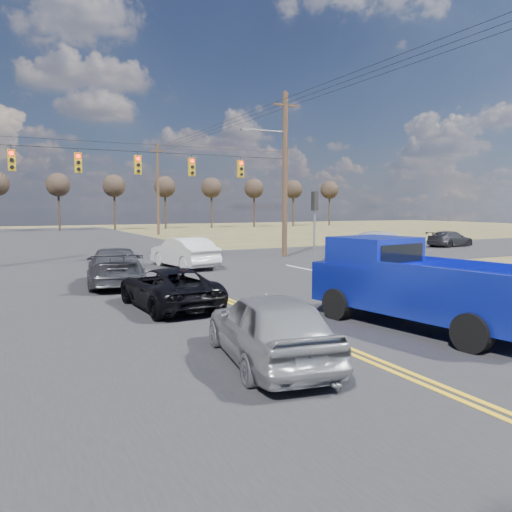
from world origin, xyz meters
name	(u,v)px	position (x,y,z in m)	size (l,w,h in m)	color
ground	(342,349)	(0.00, 0.00, 0.00)	(160.00, 160.00, 0.00)	brown
road_main	(190,285)	(0.00, 10.00, 0.00)	(14.00, 120.00, 0.02)	#28282B
road_cross	(140,265)	(0.00, 18.00, 0.00)	(120.00, 12.00, 0.02)	#28282B
signal_gantry	(148,170)	(0.50, 17.79, 5.06)	(19.60, 4.83, 10.00)	#473323
utility_poles	(143,165)	(0.00, 17.00, 5.23)	(19.60, 58.32, 10.00)	#473323
treeline	(106,169)	(0.00, 26.96, 5.70)	(87.00, 117.80, 7.40)	#33261C
pickup_truck	(416,285)	(2.93, 0.84, 1.10)	(3.22, 6.32, 2.26)	black
silver_suv	(269,327)	(-1.90, -0.13, 0.73)	(1.74, 4.31, 1.47)	gray
black_suv	(169,288)	(-2.06, 6.04, 0.63)	(2.08, 4.51, 1.25)	black
white_car_queue	(184,253)	(1.64, 15.50, 0.78)	(1.65, 4.73, 1.56)	silver
dgrey_car_queue	(115,267)	(-2.63, 11.33, 0.75)	(2.10, 5.16, 1.50)	#393A3F
cross_car_east_near	(383,242)	(16.04, 17.05, 0.74)	(4.47, 1.56, 1.47)	#95979C
cross_car_east_far	(450,239)	(24.48, 19.04, 0.62)	(4.25, 1.73, 1.23)	#2B2C30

